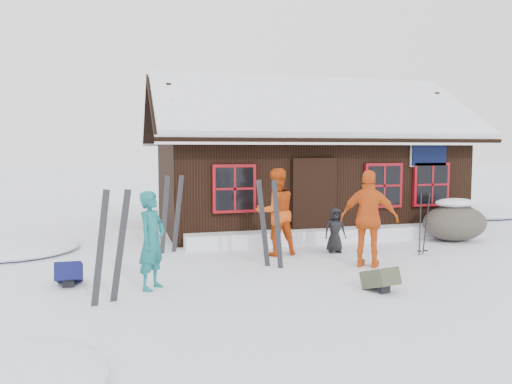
# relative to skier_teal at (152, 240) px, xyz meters

# --- Properties ---
(ground) EXTENTS (120.00, 120.00, 0.00)m
(ground) POSITION_rel_skier_teal_xyz_m (3.20, 0.84, -0.80)
(ground) COLOR white
(ground) RESTS_ON ground
(mountain_hut) EXTENTS (8.90, 6.09, 4.42)m
(mountain_hut) POSITION_rel_skier_teal_xyz_m (4.70, 5.82, 0.77)
(mountain_hut) COLOR black
(mountain_hut) RESTS_ON ground
(snow_drift) EXTENTS (7.60, 0.60, 0.35)m
(snow_drift) POSITION_rel_skier_teal_xyz_m (4.70, 3.09, -0.63)
(snow_drift) COLOR white
(snow_drift) RESTS_ON ground
(snow_mounds) EXTENTS (20.60, 13.20, 0.48)m
(snow_mounds) POSITION_rel_skier_teal_xyz_m (4.85, 2.70, -0.80)
(snow_mounds) COLOR white
(snow_mounds) RESTS_ON ground
(skier_teal) EXTENTS (0.65, 0.70, 1.60)m
(skier_teal) POSITION_rel_skier_teal_xyz_m (0.00, 0.00, 0.00)
(skier_teal) COLOR #156265
(skier_teal) RESTS_ON ground
(skier_orange_left) EXTENTS (0.99, 0.82, 1.87)m
(skier_orange_left) POSITION_rel_skier_teal_xyz_m (2.72, 1.99, 0.13)
(skier_orange_left) COLOR #C5420D
(skier_orange_left) RESTS_ON ground
(skier_orange_right) EXTENTS (1.16, 1.01, 1.88)m
(skier_orange_right) POSITION_rel_skier_teal_xyz_m (4.13, 0.47, 0.14)
(skier_orange_right) COLOR #D55315
(skier_orange_right) RESTS_ON ground
(skier_crouched) EXTENTS (0.51, 0.35, 0.99)m
(skier_crouched) POSITION_rel_skier_teal_xyz_m (4.06, 1.90, -0.31)
(skier_crouched) COLOR black
(skier_crouched) RESTS_ON ground
(boulder) EXTENTS (1.63, 1.22, 0.95)m
(boulder) POSITION_rel_skier_teal_xyz_m (7.52, 2.42, -0.32)
(boulder) COLOR #544D43
(boulder) RESTS_ON ground
(ski_pair_left) EXTENTS (0.61, 0.21, 1.74)m
(ski_pair_left) POSITION_rel_skier_teal_xyz_m (-0.63, -0.59, 0.02)
(ski_pair_left) COLOR black
(ski_pair_left) RESTS_ON ground
(ski_pair_mid) EXTENTS (0.46, 0.34, 1.74)m
(ski_pair_mid) POSITION_rel_skier_teal_xyz_m (2.30, 0.97, 0.02)
(ski_pair_mid) COLOR black
(ski_pair_mid) RESTS_ON ground
(ski_pair_right) EXTENTS (0.56, 0.18, 1.76)m
(ski_pair_right) POSITION_rel_skier_teal_xyz_m (0.59, 2.84, 0.03)
(ski_pair_right) COLOR black
(ski_pair_right) RESTS_ON ground
(ski_poles) EXTENTS (0.25, 0.12, 1.38)m
(ski_poles) POSITION_rel_skier_teal_xyz_m (5.81, 1.20, -0.15)
(ski_poles) COLOR black
(ski_poles) RESTS_ON ground
(backpack_blue) EXTENTS (0.42, 0.55, 0.30)m
(backpack_blue) POSITION_rel_skier_teal_xyz_m (-1.34, 0.59, -0.65)
(backpack_blue) COLOR #0F1143
(backpack_blue) RESTS_ON ground
(backpack_olive) EXTENTS (0.49, 0.59, 0.28)m
(backpack_olive) POSITION_rel_skier_teal_xyz_m (3.52, -1.09, -0.66)
(backpack_olive) COLOR #3E412E
(backpack_olive) RESTS_ON ground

